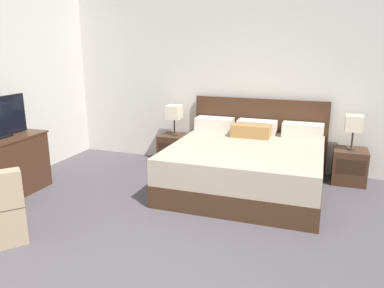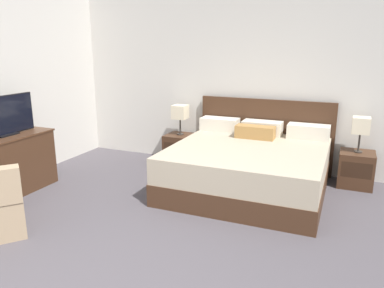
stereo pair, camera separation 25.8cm
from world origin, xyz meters
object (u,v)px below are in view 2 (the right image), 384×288
nightstand_left (180,149)px  bed (249,166)px  tv (4,116)px  nightstand_right (356,169)px  table_lamp_right (361,126)px  table_lamp_left (180,113)px  dresser (5,165)px

nightstand_left → bed: bearing=-27.6°
tv → nightstand_left: bearing=52.3°
nightstand_right → table_lamp_right: 0.61m
table_lamp_left → tv: tv is taller
bed → nightstand_left: bed is taller
table_lamp_left → table_lamp_right: (2.66, 0.00, 0.00)m
dresser → tv: 0.62m
bed → nightstand_left: 1.50m
nightstand_left → nightstand_right: (2.66, 0.00, 0.00)m
dresser → tv: tv is taller
nightstand_left → nightstand_right: same height
table_lamp_left → tv: size_ratio=0.53×
nightstand_left → table_lamp_left: (0.00, 0.00, 0.61)m
nightstand_left → tv: (-1.55, -2.00, 0.78)m
nightstand_right → dresser: (-4.21, -2.08, 0.15)m
bed → dresser: bed is taller
bed → nightstand_right: bearing=27.6°
bed → dresser: 3.20m
table_lamp_right → nightstand_left: bearing=-180.0°
nightstand_right → table_lamp_right: (0.00, 0.00, 0.61)m
nightstand_left → dresser: size_ratio=0.38×
table_lamp_right → dresser: table_lamp_right is taller
nightstand_left → table_lamp_left: table_lamp_left is taller
nightstand_left → tv: tv is taller
table_lamp_left → table_lamp_right: size_ratio=1.00×
bed → tv: (-2.88, -1.31, 0.69)m
bed → table_lamp_left: bearing=152.4°
nightstand_left → table_lamp_left: bearing=90.0°
bed → tv: tv is taller
table_lamp_right → dresser: (-4.21, -2.08, -0.45)m
nightstand_left → tv: size_ratio=0.53×
table_lamp_left → dresser: 2.63m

